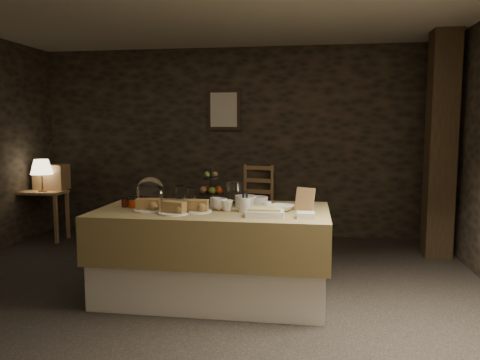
# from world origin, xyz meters

# --- Properties ---
(ground_plane) EXTENTS (5.50, 5.00, 0.01)m
(ground_plane) POSITION_xyz_m (0.00, 0.00, 0.00)
(ground_plane) COLOR black
(ground_plane) RESTS_ON ground
(room_shell) EXTENTS (5.52, 5.02, 2.60)m
(room_shell) POSITION_xyz_m (0.00, 0.00, 1.56)
(room_shell) COLOR black
(room_shell) RESTS_ON ground
(buffet_table) EXTENTS (2.02, 1.07, 0.80)m
(buffet_table) POSITION_xyz_m (0.20, 0.01, 0.46)
(buffet_table) COLOR white
(buffet_table) RESTS_ON ground_plane
(console_table) EXTENTS (0.62, 0.35, 0.66)m
(console_table) POSITION_xyz_m (-2.50, 1.75, 0.53)
(console_table) COLOR #9B6B3B
(console_table) RESTS_ON ground_plane
(table_lamp) EXTENTS (0.28, 0.28, 0.43)m
(table_lamp) POSITION_xyz_m (-2.45, 1.70, 0.99)
(table_lamp) COLOR tan
(table_lamp) RESTS_ON console_table
(wine_rack) EXTENTS (0.42, 0.26, 0.34)m
(wine_rack) POSITION_xyz_m (-2.45, 1.93, 0.83)
(wine_rack) COLOR #9B6B3B
(wine_rack) RESTS_ON console_table
(chair) EXTENTS (0.55, 0.53, 0.77)m
(chair) POSITION_xyz_m (0.30, 2.35, 0.44)
(chair) COLOR #9B6B3B
(chair) RESTS_ON ground_plane
(timber_column) EXTENTS (0.30, 0.30, 2.60)m
(timber_column) POSITION_xyz_m (2.53, 1.70, 1.30)
(timber_column) COLOR black
(timber_column) RESTS_ON ground_plane
(framed_picture) EXTENTS (0.45, 0.04, 0.55)m
(framed_picture) POSITION_xyz_m (-0.15, 2.47, 1.75)
(framed_picture) COLOR #312118
(framed_picture) RESTS_ON room_shell
(plate_stack_a) EXTENTS (0.19, 0.19, 0.10)m
(plate_stack_a) POSITION_xyz_m (0.47, 0.17, 0.85)
(plate_stack_a) COLOR white
(plate_stack_a) RESTS_ON buffet_table
(plate_stack_b) EXTENTS (0.20, 0.20, 0.08)m
(plate_stack_b) POSITION_xyz_m (0.57, 0.21, 0.84)
(plate_stack_b) COLOR white
(plate_stack_b) RESTS_ON buffet_table
(cutlery_holder) EXTENTS (0.10, 0.10, 0.12)m
(cutlery_holder) POSITION_xyz_m (0.50, -0.09, 0.86)
(cutlery_holder) COLOR white
(cutlery_holder) RESTS_ON buffet_table
(cup_a) EXTENTS (0.17, 0.17, 0.10)m
(cup_a) POSITION_xyz_m (0.28, -0.04, 0.85)
(cup_a) COLOR white
(cup_a) RESTS_ON buffet_table
(cup_b) EXTENTS (0.12, 0.12, 0.10)m
(cup_b) POSITION_xyz_m (0.35, -0.08, 0.85)
(cup_b) COLOR white
(cup_b) RESTS_ON buffet_table
(mug_c) EXTENTS (0.09, 0.09, 0.09)m
(mug_c) POSITION_xyz_m (0.22, 0.05, 0.85)
(mug_c) COLOR white
(mug_c) RESTS_ON buffet_table
(mug_d) EXTENTS (0.08, 0.08, 0.09)m
(mug_d) POSITION_xyz_m (0.68, -0.09, 0.84)
(mug_d) COLOR white
(mug_d) RESTS_ON buffet_table
(bowl) EXTENTS (0.27, 0.27, 0.05)m
(bowl) POSITION_xyz_m (0.80, 0.00, 0.82)
(bowl) COLOR white
(bowl) RESTS_ON buffet_table
(cake_dome) EXTENTS (0.26, 0.26, 0.26)m
(cake_dome) POSITION_xyz_m (-0.45, 0.24, 0.90)
(cake_dome) COLOR #9B6B3B
(cake_dome) RESTS_ON buffet_table
(fruit_stand) EXTENTS (0.24, 0.24, 0.33)m
(fruit_stand) POSITION_xyz_m (0.13, 0.33, 0.93)
(fruit_stand) COLOR black
(fruit_stand) RESTS_ON buffet_table
(bread_platter_left) EXTENTS (0.26, 0.26, 0.11)m
(bread_platter_left) POSITION_xyz_m (-0.32, -0.17, 0.84)
(bread_platter_left) COLOR white
(bread_platter_left) RESTS_ON buffet_table
(bread_platter_center) EXTENTS (0.26, 0.26, 0.11)m
(bread_platter_center) POSITION_xyz_m (-0.07, -0.28, 0.84)
(bread_platter_center) COLOR white
(bread_platter_center) RESTS_ON buffet_table
(bread_platter_right) EXTENTS (0.26, 0.26, 0.11)m
(bread_platter_right) POSITION_xyz_m (0.10, -0.17, 0.84)
(bread_platter_right) COLOR white
(bread_platter_right) RESTS_ON buffet_table
(jam_jars) EXTENTS (0.18, 0.26, 0.07)m
(jam_jars) POSITION_xyz_m (-0.54, 0.05, 0.84)
(jam_jars) COLOR #591B14
(jam_jars) RESTS_ON buffet_table
(tart_dish) EXTENTS (0.30, 0.22, 0.07)m
(tart_dish) POSITION_xyz_m (0.69, -0.26, 0.83)
(tart_dish) COLOR white
(tart_dish) RESTS_ON buffet_table
(square_dish) EXTENTS (0.14, 0.14, 0.04)m
(square_dish) POSITION_xyz_m (1.02, -0.29, 0.82)
(square_dish) COLOR white
(square_dish) RESTS_ON buffet_table
(menu_frame) EXTENTS (0.18, 0.14, 0.22)m
(menu_frame) POSITION_xyz_m (1.00, 0.04, 0.89)
(menu_frame) COLOR #9B6B3B
(menu_frame) RESTS_ON buffet_table
(storage_jar_a) EXTENTS (0.10, 0.10, 0.16)m
(storage_jar_a) POSITION_xyz_m (-0.18, 0.31, 0.88)
(storage_jar_a) COLOR white
(storage_jar_a) RESTS_ON buffet_table
(storage_jar_b) EXTENTS (0.09, 0.09, 0.14)m
(storage_jar_b) POSITION_xyz_m (-0.08, 0.35, 0.87)
(storage_jar_b) COLOR white
(storage_jar_b) RESTS_ON buffet_table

